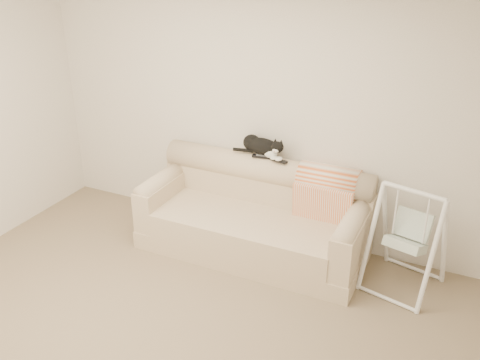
% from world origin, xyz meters
% --- Properties ---
extents(ground_plane, '(5.00, 5.00, 0.00)m').
position_xyz_m(ground_plane, '(0.00, 0.00, 0.00)').
color(ground_plane, '#7A6B56').
rests_on(ground_plane, ground).
extents(room_shell, '(5.04, 4.04, 2.60)m').
position_xyz_m(room_shell, '(0.00, 0.00, 1.53)').
color(room_shell, beige).
rests_on(room_shell, ground).
extents(sofa, '(2.20, 0.93, 0.90)m').
position_xyz_m(sofa, '(0.01, 1.62, 0.35)').
color(sofa, tan).
rests_on(sofa, ground).
extents(remote_a, '(0.19, 0.08, 0.03)m').
position_xyz_m(remote_a, '(-0.03, 1.83, 0.91)').
color(remote_a, black).
rests_on(remote_a, sofa).
extents(remote_b, '(0.18, 0.09, 0.02)m').
position_xyz_m(remote_b, '(0.16, 1.81, 0.91)').
color(remote_b, black).
rests_on(remote_b, sofa).
extents(tuxedo_cat, '(0.55, 0.26, 0.21)m').
position_xyz_m(tuxedo_cat, '(-0.04, 1.87, 1.00)').
color(tuxedo_cat, black).
rests_on(tuxedo_cat, sofa).
extents(throw_blanket, '(0.57, 0.38, 0.58)m').
position_xyz_m(throw_blanket, '(0.65, 1.84, 0.72)').
color(throw_blanket, orange).
rests_on(throw_blanket, sofa).
extents(baby_swing, '(0.72, 0.75, 0.97)m').
position_xyz_m(baby_swing, '(1.46, 1.61, 0.48)').
color(baby_swing, white).
rests_on(baby_swing, ground).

